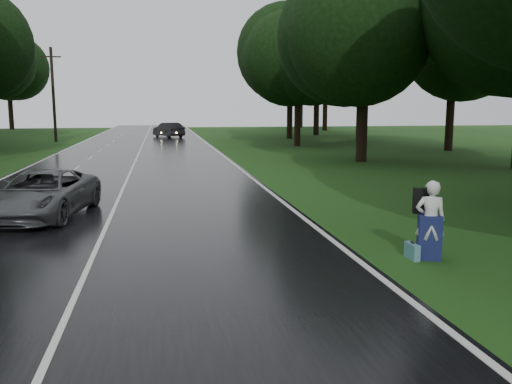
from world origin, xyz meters
TOP-DOWN VIEW (x-y plane):
  - ground at (0.00, 0.00)m, footprint 160.00×160.00m
  - road at (0.00, 20.00)m, footprint 12.00×140.00m
  - lane_center at (0.00, 20.00)m, footprint 0.12×140.00m
  - grey_car at (-2.03, 6.61)m, footprint 3.20×5.42m
  - far_car at (2.48, 49.78)m, footprint 3.57×5.16m
  - hitchhiker at (7.43, 0.31)m, footprint 0.76×0.72m
  - suitcase at (7.08, 0.38)m, footprint 0.15×0.51m
  - utility_pole_far at (-8.50, 44.55)m, footprint 1.80×0.28m
  - tree_right_d at (13.91, 21.17)m, footprint 8.52×8.52m
  - tree_right_e at (13.28, 34.68)m, footprint 8.42×8.42m
  - tree_right_f at (15.29, 45.75)m, footprint 9.78×9.78m

SIDE VIEW (x-z plane):
  - ground at x=0.00m, z-range 0.00..0.00m
  - utility_pole_far at x=-8.50m, z-range -4.51..4.51m
  - tree_right_d at x=13.91m, z-range -6.66..6.66m
  - tree_right_e at x=13.28m, z-range -6.58..6.58m
  - tree_right_f at x=15.29m, z-range -7.64..7.64m
  - road at x=0.00m, z-range 0.00..0.04m
  - lane_center at x=0.00m, z-range 0.04..0.05m
  - suitcase at x=7.08m, z-range 0.00..0.36m
  - grey_car at x=-2.03m, z-range 0.04..1.45m
  - hitchhiker at x=7.43m, z-range -0.06..1.73m
  - far_car at x=2.48m, z-range 0.04..1.65m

